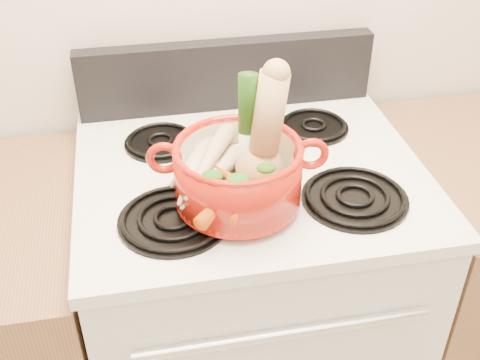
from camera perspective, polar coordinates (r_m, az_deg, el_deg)
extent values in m
cube|color=silver|center=(1.68, 0.82, -12.76)|extent=(0.76, 0.65, 0.92)
cube|color=silver|center=(1.37, 0.98, 0.65)|extent=(0.78, 0.67, 0.03)
cube|color=black|center=(1.57, -1.25, 9.95)|extent=(0.76, 0.05, 0.18)
cylinder|color=silver|center=(1.23, 4.26, -14.36)|extent=(0.60, 0.02, 0.02)
cylinder|color=black|center=(1.21, -6.33, -3.66)|extent=(0.22, 0.22, 0.02)
cylinder|color=black|center=(1.28, 10.84, -1.57)|extent=(0.22, 0.22, 0.02)
cylinder|color=black|center=(1.45, -7.53, 3.70)|extent=(0.17, 0.17, 0.02)
cylinder|color=black|center=(1.51, 6.99, 5.14)|extent=(0.17, 0.17, 0.02)
cylinder|color=#A3160A|center=(1.20, -0.18, 0.59)|extent=(0.29, 0.29, 0.13)
torus|color=#A3160A|center=(1.18, -7.21, 2.09)|extent=(0.07, 0.03, 0.07)
torus|color=#A3160A|center=(1.19, 6.77, 2.49)|extent=(0.07, 0.03, 0.07)
cylinder|color=white|center=(1.18, 0.73, 5.08)|extent=(0.05, 0.06, 0.25)
ellipsoid|color=tan|center=(1.27, -0.33, 2.20)|extent=(0.10, 0.08, 0.05)
cone|color=beige|center=(1.21, -3.01, 0.12)|extent=(0.07, 0.20, 0.05)
cone|color=beige|center=(1.20, -2.77, 0.21)|extent=(0.17, 0.17, 0.06)
cone|color=beige|center=(1.24, -2.53, 1.79)|extent=(0.08, 0.22, 0.06)
cone|color=#EDE7C1|center=(1.20, -4.66, 0.65)|extent=(0.10, 0.17, 0.05)
cone|color=beige|center=(1.25, -3.91, 2.73)|extent=(0.17, 0.20, 0.06)
cone|color=beige|center=(1.20, -3.08, 1.75)|extent=(0.15, 0.21, 0.06)
cone|color=#DE460B|center=(1.17, -1.48, -1.40)|extent=(0.05, 0.17, 0.05)
cone|color=#DF500B|center=(1.14, -1.89, -2.14)|extent=(0.12, 0.13, 0.04)
cone|color=#C35909|center=(1.19, -0.31, -0.19)|extent=(0.11, 0.14, 0.04)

